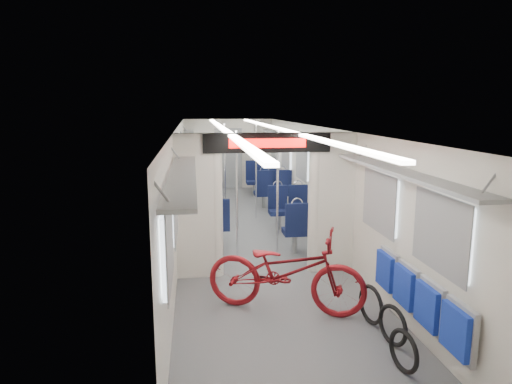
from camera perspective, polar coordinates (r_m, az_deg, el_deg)
carriage at (r=8.98m, az=-0.46°, el=2.94°), size 12.00×12.02×2.31m
bicycle at (r=6.15m, az=3.71°, el=-9.82°), size 2.26×1.50×1.12m
flip_bench at (r=5.65m, az=19.52°, el=-12.15°), size 0.12×2.13×0.55m
bike_hoop_a at (r=5.21m, az=17.95°, el=-18.63°), size 0.14×0.47×0.47m
bike_hoop_b at (r=5.67m, az=16.69°, el=-15.90°), size 0.17×0.48×0.49m
bike_hoop_c at (r=6.10m, az=14.15°, el=-13.69°), size 0.16×0.51×0.51m
seat_bay_near_left at (r=9.69m, az=-6.41°, el=-2.35°), size 0.90×2.03×1.09m
seat_bay_near_right at (r=9.38m, az=5.19°, el=-2.78°), size 0.90×2.02×1.08m
seat_bay_far_left at (r=12.82m, az=-6.79°, el=0.93°), size 0.93×2.18×1.13m
seat_bay_far_right at (r=13.16m, az=1.36°, el=1.35°), size 0.96×2.32×1.18m
stanchion_near_left at (r=8.04m, az=-2.40°, el=-0.52°), size 0.04×0.04×2.30m
stanchion_near_right at (r=8.21m, az=2.69°, el=-0.30°), size 0.04×0.04×2.30m
stanchion_far_left at (r=11.09m, az=-3.89°, el=2.56°), size 0.04×0.04×2.30m
stanchion_far_right at (r=11.00m, az=-0.00°, el=2.52°), size 0.04×0.04×2.30m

